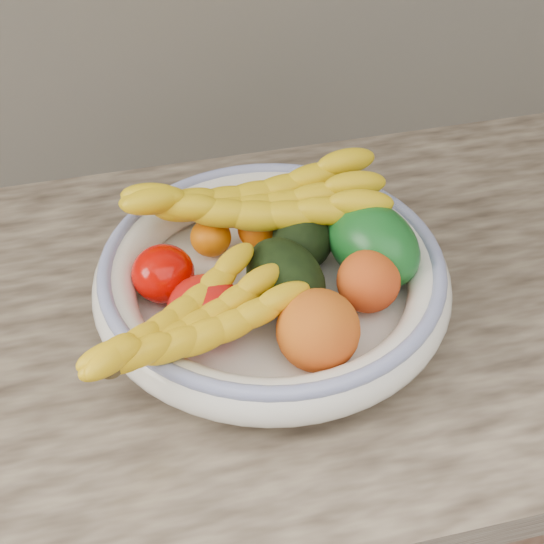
{
  "coord_description": "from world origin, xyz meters",
  "views": [
    {
      "loc": [
        -0.16,
        1.01,
        1.56
      ],
      "look_at": [
        0.0,
        1.66,
        0.96
      ],
      "focal_mm": 55.0,
      "sensor_mm": 36.0,
      "label": 1
    }
  ],
  "objects_px": {
    "banana_bunch_front": "(190,330)",
    "banana_bunch_back": "(255,209)",
    "green_mango": "(372,244)",
    "fruit_bowl": "(272,280)"
  },
  "relations": [
    {
      "from": "banana_bunch_back",
      "to": "green_mango",
      "type": "bearing_deg",
      "value": -27.79
    },
    {
      "from": "green_mango",
      "to": "banana_bunch_front",
      "type": "relative_size",
      "value": 0.48
    },
    {
      "from": "fruit_bowl",
      "to": "banana_bunch_back",
      "type": "bearing_deg",
      "value": 90.73
    },
    {
      "from": "green_mango",
      "to": "banana_bunch_back",
      "type": "height_order",
      "value": "banana_bunch_back"
    },
    {
      "from": "green_mango",
      "to": "banana_bunch_back",
      "type": "xyz_separation_m",
      "value": [
        -0.11,
        0.08,
        0.01
      ]
    },
    {
      "from": "green_mango",
      "to": "banana_bunch_back",
      "type": "bearing_deg",
      "value": 123.16
    },
    {
      "from": "banana_bunch_front",
      "to": "banana_bunch_back",
      "type": "bearing_deg",
      "value": 28.81
    },
    {
      "from": "fruit_bowl",
      "to": "banana_bunch_front",
      "type": "xyz_separation_m",
      "value": [
        -0.1,
        -0.09,
        0.03
      ]
    },
    {
      "from": "fruit_bowl",
      "to": "green_mango",
      "type": "bearing_deg",
      "value": 0.81
    },
    {
      "from": "fruit_bowl",
      "to": "green_mango",
      "type": "xyz_separation_m",
      "value": [
        0.11,
        0.0,
        0.03
      ]
    }
  ]
}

